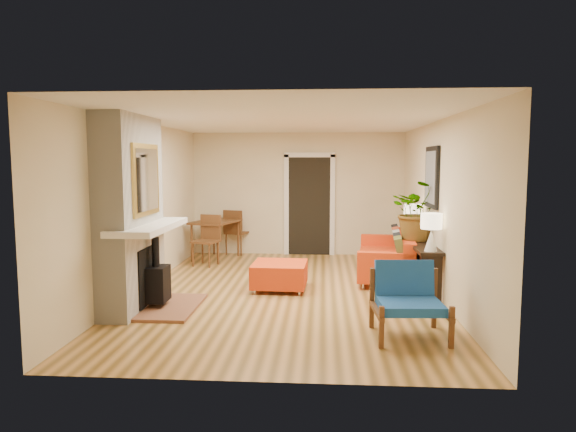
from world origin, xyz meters
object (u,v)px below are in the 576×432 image
console_table (420,252)px  lamp_near (431,228)px  dining_table (219,228)px  ottoman (280,274)px  sofa (390,256)px  houseplant (418,211)px  lamp_far (413,216)px  blue_chair (408,296)px

console_table → lamp_near: 0.90m
dining_table → ottoman: bearing=-58.9°
lamp_near → sofa: bearing=103.5°
console_table → lamp_near: size_ratio=3.43×
dining_table → houseplant: size_ratio=1.90×
ottoman → dining_table: bearing=121.1°
sofa → houseplant: houseplant is taller
dining_table → houseplant: 4.18m
console_table → ottoman: bearing=-174.3°
ottoman → houseplant: 2.43m
lamp_far → houseplant: 0.58m
lamp_near → lamp_far: 1.53m
ottoman → lamp_near: lamp_near is taller
dining_table → lamp_far: bearing=-21.1°
sofa → ottoman: (-1.83, -0.98, -0.12)m
sofa → ottoman: 2.08m
sofa → houseplant: bearing=-57.0°
blue_chair → console_table: 2.28m
sofa → houseplant: 1.07m
console_table → lamp_near: lamp_near is taller
ottoman → blue_chair: (1.65, -2.00, 0.21)m
sofa → blue_chair: size_ratio=2.57×
lamp_near → houseplant: houseplant is taller
sofa → console_table: (0.37, -0.76, 0.22)m
ottoman → houseplant: size_ratio=0.89×
sofa → blue_chair: 2.98m
lamp_near → console_table: bearing=90.0°
lamp_near → houseplant: size_ratio=0.56×
blue_chair → dining_table: size_ratio=0.46×
blue_chair → console_table: blue_chair is taller
lamp_far → houseplant: size_ratio=0.56×
ottoman → houseplant: houseplant is taller
lamp_far → houseplant: houseplant is taller
lamp_far → ottoman: bearing=-155.8°
dining_table → lamp_far: lamp_far is taller
ottoman → lamp_near: bearing=-13.9°
lamp_near → lamp_far: bearing=90.0°
sofa → lamp_near: bearing=-76.5°
dining_table → blue_chair: bearing=-54.8°
blue_chair → dining_table: 5.38m
dining_table → lamp_near: bearing=-38.9°
blue_chair → lamp_near: (0.55, 1.45, 0.61)m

